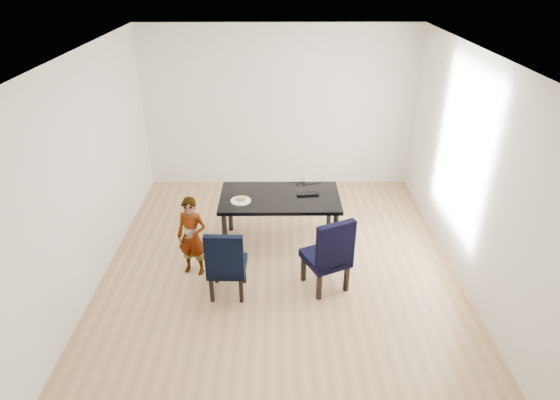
{
  "coord_description": "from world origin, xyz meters",
  "views": [
    {
      "loc": [
        -0.04,
        -5.05,
        3.63
      ],
      "look_at": [
        0.0,
        0.2,
        0.85
      ],
      "focal_mm": 30.0,
      "sensor_mm": 36.0,
      "label": 1
    }
  ],
  "objects_px": {
    "child": "(192,237)",
    "plate": "(241,201)",
    "chair_right": "(326,252)",
    "dining_table": "(280,220)",
    "chair_left": "(227,261)",
    "laptop": "(307,192)"
  },
  "relations": [
    {
      "from": "child",
      "to": "chair_right",
      "type": "bearing_deg",
      "value": 4.43
    },
    {
      "from": "chair_left",
      "to": "child",
      "type": "height_order",
      "value": "child"
    },
    {
      "from": "chair_left",
      "to": "laptop",
      "type": "bearing_deg",
      "value": 51.2
    },
    {
      "from": "chair_right",
      "to": "laptop",
      "type": "xyz_separation_m",
      "value": [
        -0.17,
        1.04,
        0.27
      ]
    },
    {
      "from": "chair_right",
      "to": "child",
      "type": "xyz_separation_m",
      "value": [
        -1.63,
        0.29,
        0.03
      ]
    },
    {
      "from": "child",
      "to": "laptop",
      "type": "xyz_separation_m",
      "value": [
        1.47,
        0.75,
        0.24
      ]
    },
    {
      "from": "dining_table",
      "to": "chair_left",
      "type": "height_order",
      "value": "chair_left"
    },
    {
      "from": "chair_left",
      "to": "chair_right",
      "type": "relative_size",
      "value": 0.92
    },
    {
      "from": "dining_table",
      "to": "chair_left",
      "type": "relative_size",
      "value": 1.77
    },
    {
      "from": "child",
      "to": "laptop",
      "type": "height_order",
      "value": "child"
    },
    {
      "from": "chair_left",
      "to": "dining_table",
      "type": "bearing_deg",
      "value": 61.5
    },
    {
      "from": "child",
      "to": "plate",
      "type": "relative_size",
      "value": 3.97
    },
    {
      "from": "plate",
      "to": "child",
      "type": "bearing_deg",
      "value": -138.67
    },
    {
      "from": "child",
      "to": "plate",
      "type": "xyz_separation_m",
      "value": [
        0.58,
        0.51,
        0.23
      ]
    },
    {
      "from": "chair_left",
      "to": "chair_right",
      "type": "distance_m",
      "value": 1.17
    },
    {
      "from": "dining_table",
      "to": "chair_left",
      "type": "xyz_separation_m",
      "value": [
        -0.62,
        -1.06,
        0.08
      ]
    },
    {
      "from": "plate",
      "to": "laptop",
      "type": "xyz_separation_m",
      "value": [
        0.89,
        0.24,
        0.0
      ]
    },
    {
      "from": "chair_left",
      "to": "plate",
      "type": "distance_m",
      "value": 0.97
    },
    {
      "from": "chair_right",
      "to": "child",
      "type": "bearing_deg",
      "value": 145.19
    },
    {
      "from": "dining_table",
      "to": "laptop",
      "type": "distance_m",
      "value": 0.55
    },
    {
      "from": "child",
      "to": "plate",
      "type": "bearing_deg",
      "value": 56.0
    },
    {
      "from": "dining_table",
      "to": "plate",
      "type": "distance_m",
      "value": 0.66
    }
  ]
}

